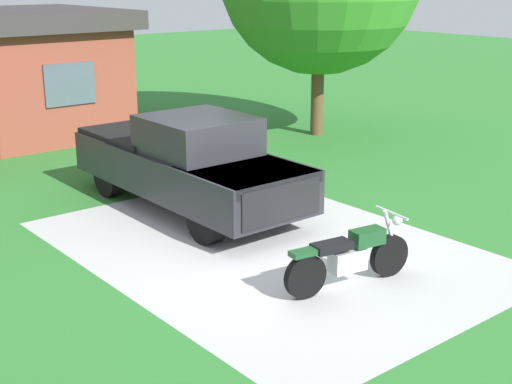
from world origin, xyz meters
TOP-DOWN VIEW (x-y plane):
  - ground_plane at (0.00, 0.00)m, footprint 80.00×80.00m
  - driveway_pad at (0.00, 0.00)m, footprint 5.54×7.72m
  - motorcycle at (-0.03, -1.93)m, footprint 2.20×0.72m
  - pickup_truck at (0.19, 2.69)m, footprint 2.01×5.63m

SIDE VIEW (x-z plane):
  - ground_plane at x=0.00m, z-range 0.00..0.00m
  - driveway_pad at x=0.00m, z-range 0.00..0.01m
  - motorcycle at x=-0.03m, z-range -0.07..1.02m
  - pickup_truck at x=0.19m, z-range 0.00..1.90m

